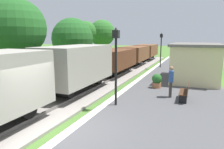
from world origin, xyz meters
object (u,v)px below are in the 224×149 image
object	(u,v)px
station_hut	(195,62)
lamp_post_near	(116,52)
lamp_post_far	(161,44)
freight_train	(111,60)
potted_planter	(157,81)
bench_near_hut	(185,91)
bench_down_platform	(190,66)
tree_trackside_far	(72,39)
tree_trackside_mid	(17,28)
person_waiting	(171,80)
tree_field_distant	(102,33)
tree_field_left	(86,32)

from	to	relation	value
station_hut	lamp_post_near	world-z (taller)	lamp_post_near
lamp_post_near	lamp_post_far	world-z (taller)	same
freight_train	potted_planter	size ratio (longest dim) A/B	35.59
bench_near_hut	lamp_post_far	xyz separation A→B (m)	(-3.08, 11.72, 2.08)
freight_train	bench_down_platform	world-z (taller)	freight_train
bench_near_hut	potted_planter	world-z (taller)	potted_planter
potted_planter	tree_trackside_far	xyz separation A→B (m)	(-9.04, 4.36, 2.60)
freight_train	station_hut	xyz separation A→B (m)	(6.80, 0.44, 0.13)
freight_train	tree_trackside_mid	xyz separation A→B (m)	(-3.96, -6.17, 2.55)
person_waiting	lamp_post_near	world-z (taller)	lamp_post_near
bench_down_platform	person_waiting	bearing A→B (deg)	-94.54
potted_planter	tree_field_distant	world-z (taller)	tree_field_distant
freight_train	bench_down_platform	distance (m)	7.92
tree_trackside_mid	lamp_post_near	bearing A→B (deg)	-10.36
tree_field_left	tree_field_distant	distance (m)	5.30
person_waiting	lamp_post_far	size ratio (longest dim) A/B	0.46
freight_train	bench_down_platform	size ratio (longest dim) A/B	21.73
tree_field_distant	bench_down_platform	bearing A→B (deg)	-36.23
potted_planter	lamp_post_far	distance (m)	9.83
bench_near_hut	person_waiting	distance (m)	0.96
freight_train	potted_planter	bearing A→B (deg)	-35.58
bench_near_hut	tree_field_left	world-z (taller)	tree_field_left
freight_train	tree_field_left	world-z (taller)	tree_field_left
potted_planter	lamp_post_near	bearing A→B (deg)	-106.45
bench_near_hut	tree_trackside_mid	distance (m)	10.92
tree_field_left	lamp_post_far	bearing A→B (deg)	-16.60
potted_planter	tree_field_distant	bearing A→B (deg)	123.84
tree_trackside_far	tree_field_left	bearing A→B (deg)	110.44
freight_train	station_hut	bearing A→B (deg)	3.70
bench_down_platform	tree_trackside_far	bearing A→B (deg)	-162.18
bench_down_platform	potted_planter	size ratio (longest dim) A/B	1.64
bench_down_platform	tree_field_left	world-z (taller)	tree_field_left
freight_train	lamp_post_near	world-z (taller)	lamp_post_near
lamp_post_far	bench_down_platform	bearing A→B (deg)	-28.45
freight_train	person_waiting	size ratio (longest dim) A/B	19.06
lamp_post_near	tree_trackside_mid	bearing A→B (deg)	169.64
bench_down_platform	tree_field_distant	distance (m)	17.64
bench_down_platform	lamp_post_near	bearing A→B (deg)	-104.31
tree_field_left	tree_field_distant	bearing A→B (deg)	89.37
bench_near_hut	potted_planter	bearing A→B (deg)	129.86
station_hut	lamp_post_near	distance (m)	8.74
freight_train	tree_trackside_far	size ratio (longest dim) A/B	6.10
tree_trackside_far	lamp_post_far	bearing A→B (deg)	33.53
tree_trackside_far	bench_down_platform	bearing A→B (deg)	17.82
potted_planter	bench_down_platform	bearing A→B (deg)	76.87
bench_down_platform	lamp_post_far	distance (m)	4.08
person_waiting	tree_field_left	bearing A→B (deg)	-56.49
bench_down_platform	tree_field_distant	bearing A→B (deg)	143.77
tree_trackside_mid	tree_field_left	bearing A→B (deg)	103.11
potted_planter	tree_trackside_mid	distance (m)	9.61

